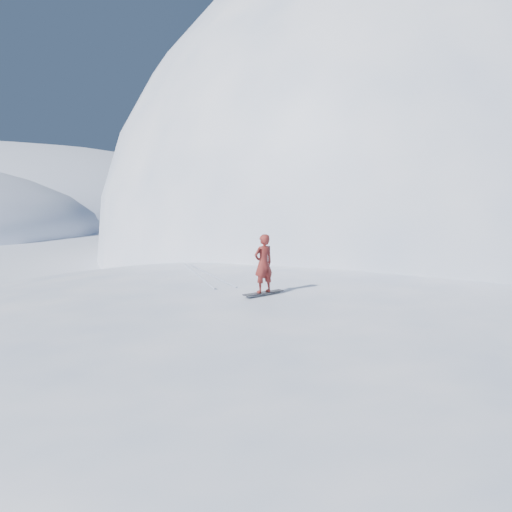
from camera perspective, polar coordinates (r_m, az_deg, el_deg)
The scene contains 8 objects.
ground at distance 15.89m, azimuth 2.43°, elevation -13.00°, with size 400.00×400.00×0.00m, color white.
near_ridge at distance 18.88m, azimuth 2.75°, elevation -9.62°, with size 36.00×28.00×4.80m, color white.
summit_peak at distance 48.38m, azimuth 18.87°, elevation 0.60°, with size 60.00×56.00×56.00m, color white.
peak_shoulder at distance 37.52m, azimuth 8.39°, elevation -1.01°, with size 28.00×24.00×18.00m, color white.
wind_bumps at distance 17.69m, azimuth -1.33°, elevation -10.82°, with size 16.00×14.40×1.00m.
snowboard at distance 15.03m, azimuth 0.93°, elevation -4.61°, with size 1.50×0.28×0.02m, color black.
snowboarder at distance 14.85m, azimuth 0.94°, elevation -0.94°, with size 0.70×0.46×1.92m, color maroon.
board_tracks at distance 18.71m, azimuth -6.62°, elevation -2.19°, with size 1.34×5.98×0.04m.
Camera 1 is at (-4.26, -14.24, 5.61)m, focal length 32.00 mm.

